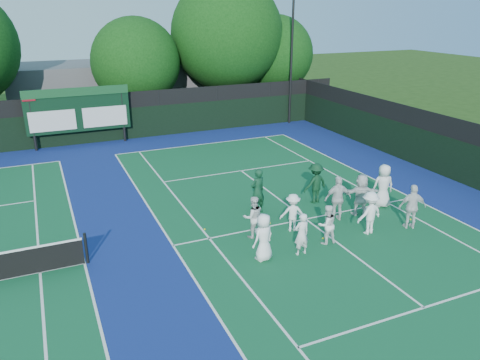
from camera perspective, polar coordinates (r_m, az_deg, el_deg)
name	(u,v)px	position (r m, az deg, el deg)	size (l,w,h in m)	color
ground	(319,230)	(18.20, 9.66, -5.98)	(120.00, 120.00, 0.00)	#203D10
court_apron	(159,249)	(16.86, -9.86, -8.24)	(34.00, 32.00, 0.01)	navy
near_court	(306,219)	(18.95, 8.02, -4.74)	(11.05, 23.85, 0.01)	#10512D
back_fence	(96,121)	(30.39, -17.14, 6.89)	(34.00, 0.08, 3.00)	black
divider_fence_right	(475,159)	(24.22, 26.70, 2.27)	(0.08, 32.00, 3.00)	black
scoreboard	(78,110)	(29.72, -19.14, 8.03)	(6.00, 0.21, 3.55)	black
clubhouse	(133,87)	(38.64, -12.87, 10.99)	(18.00, 6.00, 4.00)	#57575C
light_pole_right	(292,33)	(33.68, 6.41, 17.41)	(1.20, 0.30, 10.12)	black
tree_c	(138,64)	(33.96, -12.35, 13.62)	(6.07, 6.07, 7.44)	black
tree_d	(228,37)	(35.81, -1.42, 16.99)	(8.14, 8.14, 10.14)	black
tree_e	(276,56)	(37.61, 4.40, 14.85)	(5.89, 5.89, 7.48)	black
tennis_ball_0	(323,238)	(17.50, 10.08, -7.01)	(0.07, 0.07, 0.07)	yellow
tennis_ball_2	(411,219)	(19.89, 20.08, -4.52)	(0.07, 0.07, 0.07)	yellow
tennis_ball_3	(205,229)	(17.95, -4.33, -6.00)	(0.07, 0.07, 0.07)	yellow
tennis_ball_4	(270,223)	(18.42, 3.67, -5.26)	(0.07, 0.07, 0.07)	yellow
tennis_ball_5	(389,199)	(21.63, 17.68, -2.21)	(0.07, 0.07, 0.07)	yellow
player_front_0	(264,237)	(15.60, 2.89, -6.99)	(0.81, 0.53, 1.66)	white
player_front_1	(302,234)	(16.06, 7.52, -6.56)	(0.56, 0.37, 1.53)	white
player_front_2	(327,224)	(16.95, 10.54, -5.35)	(0.71, 0.56, 1.47)	white
player_front_3	(370,213)	(17.99, 15.52, -3.88)	(1.07, 0.62, 1.66)	white
player_front_4	(412,207)	(18.88, 20.26, -3.08)	(1.03, 0.43, 1.77)	silver
player_back_0	(253,217)	(17.08, 1.61, -4.53)	(0.78, 0.61, 1.60)	silver
player_back_1	(293,213)	(17.68, 6.43, -3.97)	(0.96, 0.55, 1.48)	white
player_back_2	(338,198)	(18.76, 11.85, -2.22)	(1.08, 0.45, 1.84)	silver
player_back_3	(361,195)	(19.49, 14.50, -1.74)	(1.61, 0.51, 1.74)	silver
player_back_4	(383,186)	(20.51, 17.05, -0.68)	(0.91, 0.59, 1.86)	white
coach_left	(258,191)	(19.00, 2.16, -1.37)	(0.70, 0.46, 1.91)	#103B23
coach_right	(315,183)	(20.29, 9.17, -0.38)	(1.15, 0.66, 1.78)	#0E341C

